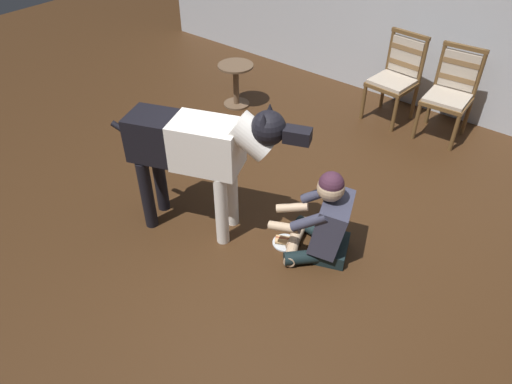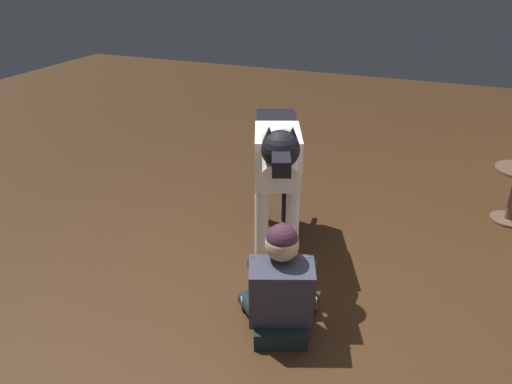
# 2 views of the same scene
# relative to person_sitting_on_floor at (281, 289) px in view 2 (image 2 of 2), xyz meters

# --- Properties ---
(ground_plane) EXTENTS (14.77, 14.77, 0.00)m
(ground_plane) POSITION_rel_person_sitting_on_floor_xyz_m (-0.32, -0.10, -0.33)
(ground_plane) COLOR #3C2412
(person_sitting_on_floor) EXTENTS (0.71, 0.61, 0.80)m
(person_sitting_on_floor) POSITION_rel_person_sitting_on_floor_xyz_m (0.00, 0.00, 0.00)
(person_sitting_on_floor) COLOR black
(person_sitting_on_floor) RESTS_ON ground
(large_dog) EXTENTS (1.54, 0.73, 1.25)m
(large_dog) POSITION_rel_person_sitting_on_floor_xyz_m (-0.95, -0.37, 0.49)
(large_dog) COLOR white
(large_dog) RESTS_ON ground
(hot_dog_on_plate) EXTENTS (0.21, 0.21, 0.06)m
(hot_dog_on_plate) POSITION_rel_person_sitting_on_floor_xyz_m (-0.29, -0.11, -0.30)
(hot_dog_on_plate) COLOR silver
(hot_dog_on_plate) RESTS_ON ground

